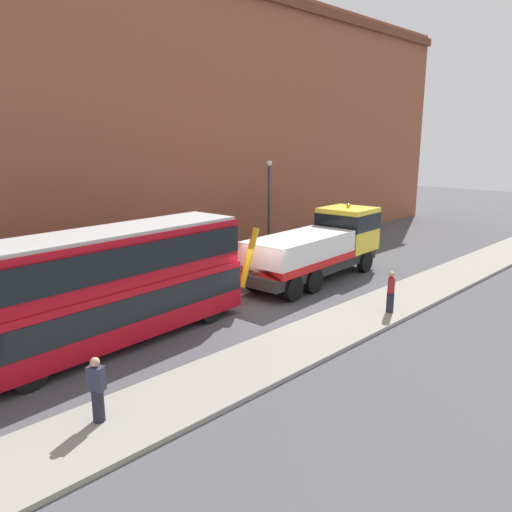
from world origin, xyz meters
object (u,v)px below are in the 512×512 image
object	(u,v)px
double_decker_bus	(105,284)
pedestrian_bystander	(391,292)
pedestrian_onlooker	(97,390)
recovery_tow_truck	(320,246)
street_lamp	(269,200)

from	to	relation	value
double_decker_bus	pedestrian_bystander	world-z (taller)	double_decker_bus
pedestrian_onlooker	pedestrian_bystander	world-z (taller)	same
recovery_tow_truck	street_lamp	world-z (taller)	street_lamp
recovery_tow_truck	double_decker_bus	bearing A→B (deg)	175.90
pedestrian_onlooker	street_lamp	size ratio (longest dim) A/B	0.29
pedestrian_onlooker	double_decker_bus	bearing A→B (deg)	32.24
recovery_tow_truck	pedestrian_onlooker	size ratio (longest dim) A/B	5.98
recovery_tow_truck	double_decker_bus	size ratio (longest dim) A/B	0.92
double_decker_bus	street_lamp	xyz separation A→B (m)	(14.08, 5.57, 1.24)
double_decker_bus	street_lamp	size ratio (longest dim) A/B	1.92
recovery_tow_truck	pedestrian_onlooker	xyz separation A→B (m)	(-14.70, -4.44, -0.77)
pedestrian_onlooker	street_lamp	xyz separation A→B (m)	(16.79, 9.98, 2.49)
recovery_tow_truck	pedestrian_bystander	xyz separation A→B (m)	(-2.35, -5.43, -0.77)
pedestrian_onlooker	recovery_tow_truck	bearing A→B (deg)	-9.36
pedestrian_bystander	street_lamp	xyz separation A→B (m)	(4.44, 10.97, 2.49)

